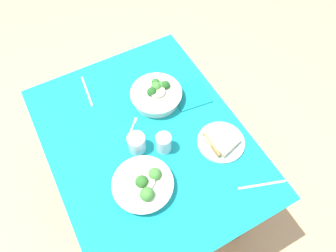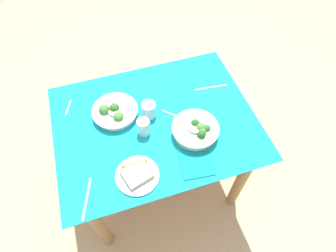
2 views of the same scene
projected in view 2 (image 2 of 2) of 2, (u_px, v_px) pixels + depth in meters
ground_plane at (159, 178)px, 2.21m from camera, size 6.00×6.00×0.00m
dining_table at (156, 135)px, 1.70m from camera, size 1.13×0.88×0.76m
broccoli_bowl_far at (196, 130)px, 1.51m from camera, size 0.25×0.25×0.10m
broccoli_bowl_near at (115, 112)px, 1.59m from camera, size 0.26×0.26×0.09m
bread_side_plate at (137, 174)px, 1.39m from camera, size 0.22×0.22×0.04m
water_glass_center at (149, 110)px, 1.58m from camera, size 0.08×0.08×0.09m
water_glass_side at (144, 127)px, 1.51m from camera, size 0.07×0.07×0.10m
fork_by_far_bowl at (68, 108)px, 1.64m from camera, size 0.05×0.11×0.00m
fork_by_near_bowl at (171, 114)px, 1.61m from camera, size 0.08×0.08×0.00m
table_knife_left at (87, 199)px, 1.33m from camera, size 0.08×0.20×0.00m
table_knife_right at (211, 87)px, 1.73m from camera, size 0.20×0.03×0.00m
napkin_folded_upper at (196, 163)px, 1.44m from camera, size 0.18×0.19×0.01m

